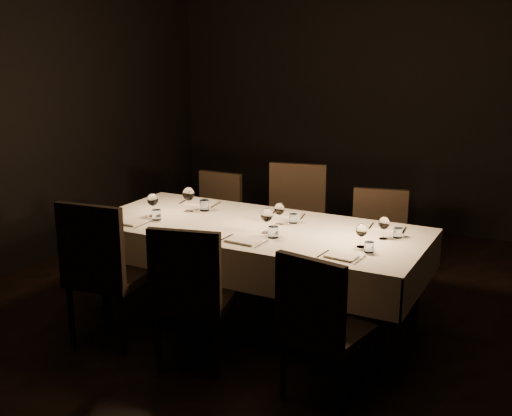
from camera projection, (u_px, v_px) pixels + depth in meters
The scene contains 14 objects.
room at pixel (256, 127), 4.60m from camera, with size 5.01×6.01×3.01m.
dining_table at pixel (256, 235), 4.81m from camera, with size 2.52×1.12×0.76m.
chair_near_left at pixel (103, 267), 4.48m from camera, with size 0.56×0.56×1.05m.
place_setting_near_left at pixel (146, 210), 4.96m from camera, with size 0.32×0.40×0.18m.
chair_near_center at pixel (191, 291), 4.14m from camera, with size 0.57×0.57×0.99m.
place_setting_near_center at pixel (261, 227), 4.51m from camera, with size 0.34×0.41×0.19m.
chair_near_right at pixel (320, 322), 3.73m from camera, with size 0.53×0.53×0.94m.
place_setting_near_right at pixel (357, 242), 4.20m from camera, with size 0.30×0.39×0.16m.
chair_far_left at pixel (215, 217), 5.97m from camera, with size 0.44×0.44×0.91m.
place_setting_far_left at pixel (196, 199), 5.25m from camera, with size 0.37×0.42×0.20m.
chair_far_center at pixel (294, 220), 5.61m from camera, with size 0.60×0.60×1.05m.
place_setting_far_center at pixel (285, 213), 4.90m from camera, with size 0.31×0.39×0.16m.
chair_far_right at pixel (378, 241), 5.23m from camera, with size 0.54×0.54×0.93m.
place_setting_far_right at pixel (388, 227), 4.54m from camera, with size 0.30×0.39×0.16m.
Camera 1 is at (2.10, -4.08, 2.13)m, focal length 45.00 mm.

